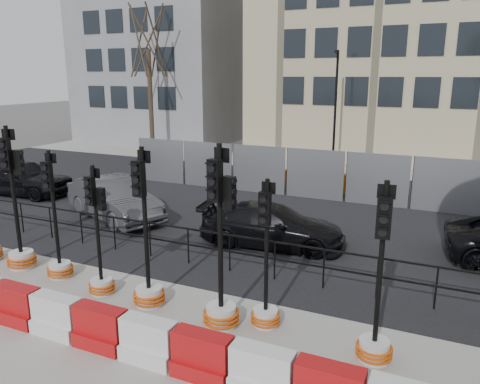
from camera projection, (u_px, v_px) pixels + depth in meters
The scene contains 21 objects.
ground at pixel (163, 282), 11.25m from camera, with size 120.00×120.00×0.00m, color #51514C.
sidewalk_near at pixel (73, 345), 8.60m from camera, with size 40.00×6.00×0.02m, color gray.
road at pixel (268, 208), 17.43m from camera, with size 40.00×14.00×0.03m, color black.
sidewalk_far at pixel (328, 166), 25.38m from camera, with size 40.00×4.00×0.02m, color gray.
building_grey at pixel (165, 44), 34.55m from camera, with size 11.00×9.06×14.00m.
building_cream at pixel (393, 2), 27.65m from camera, with size 15.00×10.06×18.00m.
kerb_railing at pixel (188, 239), 12.14m from camera, with size 18.00×0.04×1.00m.
heras_fencing at pixel (292, 176), 19.74m from camera, with size 14.33×1.72×2.00m.
lamp_post_far at pixel (335, 107), 23.49m from camera, with size 0.12×0.56×6.00m.
tree_bare_far at pixel (148, 43), 27.71m from camera, with size 2.00×2.00×9.00m.
barrier_row at pixel (79, 323), 8.69m from camera, with size 16.75×0.50×0.80m.
traffic_signal_b at pixel (19, 236), 11.84m from camera, with size 0.72×0.72×3.67m.
traffic_signal_c at pixel (58, 253), 11.33m from camera, with size 0.62×0.62×3.16m.
traffic_signal_d at pixel (100, 265), 10.46m from camera, with size 0.59×0.59×2.99m.
traffic_signal_e at pixel (148, 275), 9.93m from camera, with size 0.68×0.68×3.46m.
traffic_signal_f at pixel (221, 286), 9.05m from camera, with size 0.72×0.72×3.65m.
traffic_signal_g at pixel (266, 297), 9.14m from camera, with size 0.59×0.59×3.00m.
traffic_signal_h at pixel (376, 326), 8.00m from camera, with size 0.64×0.64×3.23m.
car_a at pixel (21, 177), 19.19m from camera, with size 4.52×2.12×1.50m, color black.
car_b at pixel (114, 199), 15.98m from camera, with size 4.58×3.10×1.43m, color #414146.
car_c at pixel (272, 226), 13.50m from camera, with size 4.37×2.20×1.22m, color black.
Camera 1 is at (5.97, -8.69, 4.86)m, focal length 35.00 mm.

